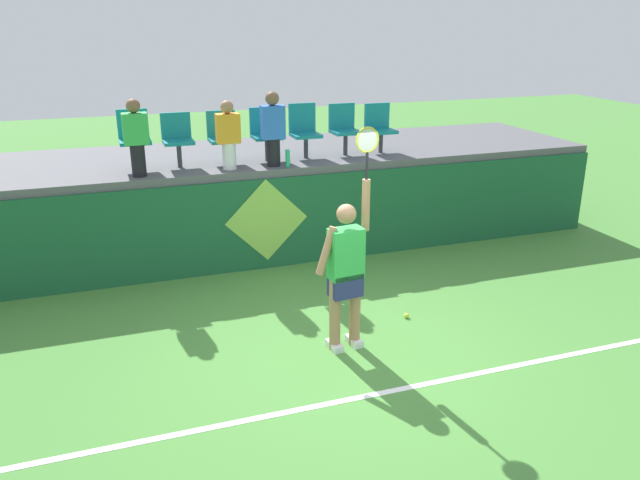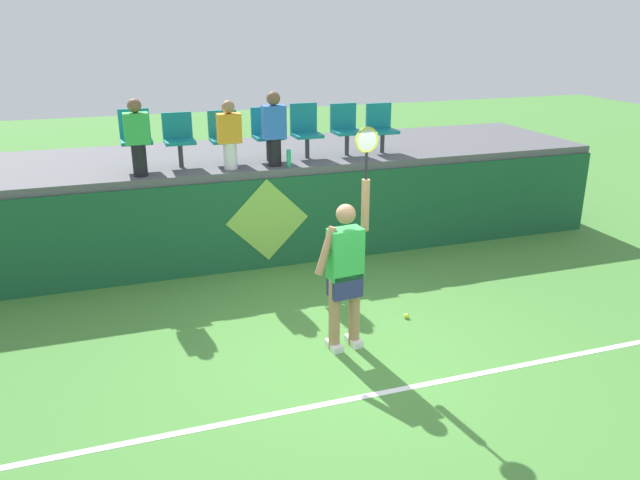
{
  "view_description": "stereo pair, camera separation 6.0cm",
  "coord_description": "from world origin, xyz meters",
  "px_view_note": "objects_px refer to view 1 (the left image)",
  "views": [
    {
      "loc": [
        -2.39,
        -5.87,
        3.66
      ],
      "look_at": [
        0.02,
        1.04,
        1.05
      ],
      "focal_mm": 35.36,
      "sensor_mm": 36.0,
      "label": 1
    },
    {
      "loc": [
        -2.33,
        -5.89,
        3.66
      ],
      "look_at": [
        0.02,
        1.04,
        1.05
      ],
      "focal_mm": 35.36,
      "sensor_mm": 36.0,
      "label": 2
    }
  ],
  "objects_px": {
    "stadium_chair_3": "(266,132)",
    "spectator_1": "(273,127)",
    "stadium_chair_6": "(379,126)",
    "spectator_0": "(228,134)",
    "tennis_player": "(346,269)",
    "tennis_ball": "(406,316)",
    "stadium_chair_0": "(134,136)",
    "stadium_chair_5": "(344,127)",
    "spectator_2": "(136,136)",
    "stadium_chair_2": "(223,135)",
    "stadium_chair_1": "(177,137)",
    "stadium_chair_4": "(304,129)",
    "water_bottle": "(288,158)"
  },
  "relations": [
    {
      "from": "stadium_chair_3",
      "to": "spectator_1",
      "type": "height_order",
      "value": "spectator_1"
    },
    {
      "from": "stadium_chair_6",
      "to": "spectator_0",
      "type": "distance_m",
      "value": 2.64
    },
    {
      "from": "stadium_chair_6",
      "to": "spectator_0",
      "type": "relative_size",
      "value": 0.79
    },
    {
      "from": "tennis_player",
      "to": "tennis_ball",
      "type": "relative_size",
      "value": 38.76
    },
    {
      "from": "stadium_chair_0",
      "to": "stadium_chair_6",
      "type": "relative_size",
      "value": 1.1
    },
    {
      "from": "tennis_ball",
      "to": "stadium_chair_5",
      "type": "relative_size",
      "value": 0.08
    },
    {
      "from": "tennis_ball",
      "to": "stadium_chair_6",
      "type": "xyz_separation_m",
      "value": [
        0.91,
        3.0,
        1.91
      ]
    },
    {
      "from": "spectator_2",
      "to": "stadium_chair_2",
      "type": "bearing_deg",
      "value": 19.58
    },
    {
      "from": "tennis_ball",
      "to": "spectator_2",
      "type": "xyz_separation_m",
      "value": [
        -3.0,
        2.54,
        2.05
      ]
    },
    {
      "from": "tennis_ball",
      "to": "stadium_chair_2",
      "type": "xyz_separation_m",
      "value": [
        -1.7,
        3.0,
        1.92
      ]
    },
    {
      "from": "tennis_player",
      "to": "spectator_1",
      "type": "bearing_deg",
      "value": 90.3
    },
    {
      "from": "stadium_chair_2",
      "to": "stadium_chair_6",
      "type": "bearing_deg",
      "value": 0.03
    },
    {
      "from": "stadium_chair_0",
      "to": "tennis_ball",
      "type": "bearing_deg",
      "value": -45.07
    },
    {
      "from": "spectator_1",
      "to": "stadium_chair_1",
      "type": "bearing_deg",
      "value": 161.69
    },
    {
      "from": "stadium_chair_6",
      "to": "stadium_chair_4",
      "type": "bearing_deg",
      "value": 179.8
    },
    {
      "from": "water_bottle",
      "to": "stadium_chair_5",
      "type": "relative_size",
      "value": 0.32
    },
    {
      "from": "stadium_chair_1",
      "to": "spectator_2",
      "type": "distance_m",
      "value": 0.78
    },
    {
      "from": "tennis_player",
      "to": "stadium_chair_5",
      "type": "relative_size",
      "value": 3.16
    },
    {
      "from": "stadium_chair_3",
      "to": "stadium_chair_0",
      "type": "bearing_deg",
      "value": 179.98
    },
    {
      "from": "tennis_ball",
      "to": "stadium_chair_1",
      "type": "height_order",
      "value": "stadium_chair_1"
    },
    {
      "from": "stadium_chair_0",
      "to": "stadium_chair_4",
      "type": "distance_m",
      "value": 2.6
    },
    {
      "from": "stadium_chair_4",
      "to": "spectator_0",
      "type": "height_order",
      "value": "spectator_0"
    },
    {
      "from": "tennis_ball",
      "to": "stadium_chair_0",
      "type": "relative_size",
      "value": 0.08
    },
    {
      "from": "stadium_chair_1",
      "to": "stadium_chair_5",
      "type": "relative_size",
      "value": 0.97
    },
    {
      "from": "stadium_chair_1",
      "to": "spectator_0",
      "type": "xyz_separation_m",
      "value": [
        0.68,
        -0.43,
        0.07
      ]
    },
    {
      "from": "spectator_0",
      "to": "spectator_1",
      "type": "distance_m",
      "value": 0.67
    },
    {
      "from": "water_bottle",
      "to": "spectator_1",
      "type": "xyz_separation_m",
      "value": [
        -0.18,
        0.14,
        0.45
      ]
    },
    {
      "from": "spectator_1",
      "to": "spectator_2",
      "type": "distance_m",
      "value": 1.97
    },
    {
      "from": "stadium_chair_0",
      "to": "stadium_chair_6",
      "type": "height_order",
      "value": "stadium_chair_0"
    },
    {
      "from": "stadium_chair_3",
      "to": "spectator_2",
      "type": "relative_size",
      "value": 0.75
    },
    {
      "from": "tennis_player",
      "to": "spectator_0",
      "type": "distance_m",
      "value": 3.25
    },
    {
      "from": "stadium_chair_1",
      "to": "stadium_chair_6",
      "type": "distance_m",
      "value": 3.29
    },
    {
      "from": "stadium_chair_4",
      "to": "stadium_chair_6",
      "type": "bearing_deg",
      "value": -0.2
    },
    {
      "from": "stadium_chair_4",
      "to": "spectator_0",
      "type": "relative_size",
      "value": 0.84
    },
    {
      "from": "tennis_player",
      "to": "spectator_1",
      "type": "distance_m",
      "value": 3.18
    },
    {
      "from": "stadium_chair_5",
      "to": "spectator_0",
      "type": "bearing_deg",
      "value": -167.74
    },
    {
      "from": "spectator_1",
      "to": "stadium_chair_5",
      "type": "bearing_deg",
      "value": 18.99
    },
    {
      "from": "stadium_chair_5",
      "to": "tennis_player",
      "type": "bearing_deg",
      "value": -110.67
    },
    {
      "from": "tennis_player",
      "to": "stadium_chair_5",
      "type": "height_order",
      "value": "tennis_player"
    },
    {
      "from": "stadium_chair_1",
      "to": "spectator_2",
      "type": "bearing_deg",
      "value": -143.26
    },
    {
      "from": "stadium_chair_1",
      "to": "stadium_chair_5",
      "type": "height_order",
      "value": "stadium_chair_5"
    },
    {
      "from": "tennis_player",
      "to": "spectator_2",
      "type": "relative_size",
      "value": 2.37
    },
    {
      "from": "tennis_ball",
      "to": "stadium_chair_4",
      "type": "xyz_separation_m",
      "value": [
        -0.4,
        3.01,
        1.94
      ]
    },
    {
      "from": "water_bottle",
      "to": "spectator_1",
      "type": "height_order",
      "value": "spectator_1"
    },
    {
      "from": "tennis_player",
      "to": "spectator_2",
      "type": "xyz_separation_m",
      "value": [
        -1.98,
        2.96,
        1.1
      ]
    },
    {
      "from": "stadium_chair_2",
      "to": "stadium_chair_3",
      "type": "height_order",
      "value": "stadium_chair_3"
    },
    {
      "from": "tennis_player",
      "to": "stadium_chair_1",
      "type": "xyz_separation_m",
      "value": [
        -1.37,
        3.42,
        0.98
      ]
    },
    {
      "from": "tennis_ball",
      "to": "stadium_chair_4",
      "type": "bearing_deg",
      "value": 97.5
    },
    {
      "from": "tennis_ball",
      "to": "spectator_0",
      "type": "bearing_deg",
      "value": 123.45
    },
    {
      "from": "stadium_chair_2",
      "to": "spectator_0",
      "type": "relative_size",
      "value": 0.79
    }
  ]
}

